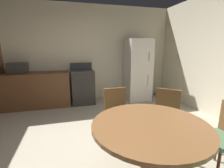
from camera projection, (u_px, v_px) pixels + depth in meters
The scene contains 9 objects.
ground_plane at pixel (104, 159), 2.25m from camera, with size 14.00×14.00×0.00m, color #A89E89.
wall_back at pixel (83, 54), 4.67m from camera, with size 5.55×0.12×2.70m, color beige.
kitchen_counter at pixel (28, 90), 4.13m from camera, with size 2.06×0.60×0.90m, color brown.
oven_range at pixel (83, 86), 4.48m from camera, with size 0.60×0.60×1.10m.
refrigerator at pixel (138, 70), 4.74m from camera, with size 0.68×0.68×1.76m.
microwave at pixel (18, 68), 3.96m from camera, with size 0.44×0.32×0.26m, color #2D2B28.
dining_table at pixel (149, 137), 1.68m from camera, with size 1.20×1.20×0.76m.
chair_north at pixel (117, 112), 2.62m from camera, with size 0.42×0.42×0.87m.
chair_northeast at pixel (166, 113), 2.55m from camera, with size 0.57×0.57×0.87m.
Camera 1 is at (-0.40, -1.93, 1.51)m, focal length 25.91 mm.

